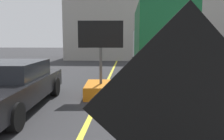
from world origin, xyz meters
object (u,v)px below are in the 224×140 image
(arrow_board_trailer, at_px, (101,83))
(box_truck, at_px, (157,42))
(pickup_car, at_px, (8,85))
(roadwork_sign, at_px, (185,111))
(traffic_cone_mid_lane, at_px, (111,103))
(highway_guide_sign, at_px, (173,20))

(arrow_board_trailer, relative_size, box_truck, 0.34)
(box_truck, xyz_separation_m, pickup_car, (-5.06, -5.96, -1.20))
(roadwork_sign, xyz_separation_m, pickup_car, (-3.96, 4.74, -0.77))
(arrow_board_trailer, height_order, traffic_cone_mid_lane, arrow_board_trailer)
(traffic_cone_mid_lane, bearing_deg, arrow_board_trailer, 102.87)
(highway_guide_sign, bearing_deg, arrow_board_trailer, -114.85)
(pickup_car, bearing_deg, highway_guide_sign, 58.16)
(arrow_board_trailer, bearing_deg, highway_guide_sign, 65.15)
(pickup_car, distance_m, traffic_cone_mid_lane, 3.12)
(box_truck, bearing_deg, roadwork_sign, -95.90)
(box_truck, height_order, pickup_car, box_truck)
(pickup_car, relative_size, highway_guide_sign, 1.04)
(roadwork_sign, relative_size, highway_guide_sign, 0.47)
(arrow_board_trailer, height_order, box_truck, box_truck)
(roadwork_sign, distance_m, box_truck, 10.77)
(arrow_board_trailer, distance_m, traffic_cone_mid_lane, 2.31)
(roadwork_sign, distance_m, traffic_cone_mid_lane, 4.50)
(box_truck, height_order, traffic_cone_mid_lane, box_truck)
(traffic_cone_mid_lane, bearing_deg, box_truck, 72.73)
(pickup_car, bearing_deg, arrow_board_trailer, 34.86)
(arrow_board_trailer, xyz_separation_m, traffic_cone_mid_lane, (0.51, -2.25, -0.12))
(traffic_cone_mid_lane, bearing_deg, pickup_car, 171.16)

